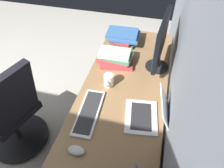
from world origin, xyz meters
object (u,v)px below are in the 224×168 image
object	(u,v)px
keyboard_main	(89,112)
book_stack_far	(123,37)
coffee_mug	(109,80)
monitor_primary	(161,41)
office_chair	(12,115)
book_stack_near	(116,58)
drawer_pedestal	(115,157)
mouse_spare	(76,150)
laptop_leftmost	(151,114)

from	to	relation	value
keyboard_main	book_stack_far	size ratio (longest dim) A/B	1.33
coffee_mug	monitor_primary	bearing A→B (deg)	132.76
office_chair	coffee_mug	bearing A→B (deg)	110.10
book_stack_near	keyboard_main	bearing A→B (deg)	-4.68
drawer_pedestal	book_stack_near	size ratio (longest dim) A/B	2.15
book_stack_far	coffee_mug	distance (m)	0.62
keyboard_main	office_chair	distance (m)	0.78
mouse_spare	coffee_mug	size ratio (longest dim) A/B	0.87
mouse_spare	book_stack_near	xyz separation A→B (m)	(-0.91, 0.03, 0.04)
laptop_leftmost	drawer_pedestal	bearing A→B (deg)	-54.33
drawer_pedestal	mouse_spare	size ratio (longest dim) A/B	6.68
mouse_spare	book_stack_near	bearing A→B (deg)	178.13
book_stack_far	mouse_spare	bearing A→B (deg)	-1.22
mouse_spare	book_stack_far	xyz separation A→B (m)	(-1.24, 0.03, 0.05)
book_stack_near	monitor_primary	bearing A→B (deg)	94.10
mouse_spare	book_stack_far	distance (m)	1.24
book_stack_far	coffee_mug	bearing A→B (deg)	1.63
monitor_primary	book_stack_far	xyz separation A→B (m)	(-0.30, -0.37, -0.20)
drawer_pedestal	book_stack_far	world-z (taller)	book_stack_far
laptop_leftmost	keyboard_main	xyz separation A→B (m)	(0.06, -0.43, -0.04)
laptop_leftmost	mouse_spare	distance (m)	0.54
drawer_pedestal	coffee_mug	size ratio (longest dim) A/B	5.80
mouse_spare	monitor_primary	bearing A→B (deg)	157.24
drawer_pedestal	keyboard_main	xyz separation A→B (m)	(-0.09, -0.22, 0.39)
book_stack_near	book_stack_far	size ratio (longest dim) A/B	1.01
mouse_spare	book_stack_near	distance (m)	0.91
book_stack_far	monitor_primary	bearing A→B (deg)	50.44
drawer_pedestal	office_chair	bearing A→B (deg)	-96.61
book_stack_near	book_stack_far	world-z (taller)	book_stack_far
laptop_leftmost	coffee_mug	xyz separation A→B (m)	(-0.25, -0.36, 0.00)
monitor_primary	keyboard_main	size ratio (longest dim) A/B	1.16
mouse_spare	book_stack_far	size ratio (longest dim) A/B	0.32
coffee_mug	office_chair	world-z (taller)	office_chair
book_stack_far	coffee_mug	world-z (taller)	book_stack_far
book_stack_far	book_stack_near	bearing A→B (deg)	0.57
laptop_leftmost	book_stack_near	xyz separation A→B (m)	(-0.55, -0.38, 0.00)
mouse_spare	keyboard_main	bearing A→B (deg)	-176.20
monitor_primary	mouse_spare	xyz separation A→B (m)	(0.93, -0.39, -0.25)
keyboard_main	coffee_mug	distance (m)	0.32
laptop_leftmost	book_stack_far	distance (m)	0.95
mouse_spare	coffee_mug	world-z (taller)	coffee_mug
book_stack_near	coffee_mug	world-z (taller)	book_stack_near
keyboard_main	coffee_mug	size ratio (longest dim) A/B	3.55
office_chair	monitor_primary	bearing A→B (deg)	118.23
mouse_spare	office_chair	bearing A→B (deg)	-113.45
monitor_primary	office_chair	bearing A→B (deg)	-61.77
monitor_primary	book_stack_near	bearing A→B (deg)	-85.90
book_stack_far	office_chair	distance (m)	1.24
drawer_pedestal	book_stack_far	distance (m)	1.13
laptop_leftmost	keyboard_main	world-z (taller)	laptop_leftmost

